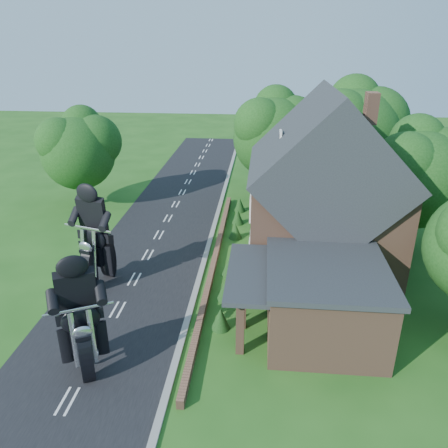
# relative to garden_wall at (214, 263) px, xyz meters

# --- Properties ---
(ground) EXTENTS (120.00, 120.00, 0.00)m
(ground) POSITION_rel_garden_wall_xyz_m (-4.30, -5.00, -0.20)
(ground) COLOR #205217
(ground) RESTS_ON ground
(road) EXTENTS (7.00, 80.00, 0.02)m
(road) POSITION_rel_garden_wall_xyz_m (-4.30, -5.00, -0.19)
(road) COLOR black
(road) RESTS_ON ground
(kerb) EXTENTS (0.30, 80.00, 0.12)m
(kerb) POSITION_rel_garden_wall_xyz_m (-0.65, -5.00, -0.14)
(kerb) COLOR gray
(kerb) RESTS_ON ground
(garden_wall) EXTENTS (0.30, 22.00, 0.40)m
(garden_wall) POSITION_rel_garden_wall_xyz_m (0.00, 0.00, 0.00)
(garden_wall) COLOR brown
(garden_wall) RESTS_ON ground
(house) EXTENTS (9.54, 8.64, 10.24)m
(house) POSITION_rel_garden_wall_xyz_m (6.19, 1.00, 4.14)
(house) COLOR brown
(house) RESTS_ON ground
(annex) EXTENTS (7.05, 5.94, 3.44)m
(annex) POSITION_rel_garden_wall_xyz_m (5.57, -5.80, 1.57)
(annex) COLOR brown
(annex) RESTS_ON ground
(tree_house_right) EXTENTS (6.51, 6.00, 8.40)m
(tree_house_right) POSITION_rel_garden_wall_xyz_m (12.35, 3.62, 4.99)
(tree_house_right) COLOR black
(tree_house_right) RESTS_ON ground
(tree_behind_house) EXTENTS (7.81, 7.20, 10.08)m
(tree_behind_house) POSITION_rel_garden_wall_xyz_m (9.88, 11.14, 6.03)
(tree_behind_house) COLOR black
(tree_behind_house) RESTS_ON ground
(tree_behind_left) EXTENTS (6.94, 6.40, 9.16)m
(tree_behind_left) POSITION_rel_garden_wall_xyz_m (3.86, 12.13, 5.53)
(tree_behind_left) COLOR black
(tree_behind_left) RESTS_ON ground
(tree_far_road) EXTENTS (6.08, 5.60, 7.84)m
(tree_far_road) POSITION_rel_garden_wall_xyz_m (-11.16, 9.11, 4.64)
(tree_far_road) COLOR black
(tree_far_road) RESTS_ON ground
(shrub_a) EXTENTS (0.90, 0.90, 1.10)m
(shrub_a) POSITION_rel_garden_wall_xyz_m (1.00, -6.00, 0.35)
(shrub_a) COLOR #133611
(shrub_a) RESTS_ON ground
(shrub_b) EXTENTS (0.90, 0.90, 1.10)m
(shrub_b) POSITION_rel_garden_wall_xyz_m (1.00, -3.50, 0.35)
(shrub_b) COLOR #133611
(shrub_b) RESTS_ON ground
(shrub_c) EXTENTS (0.90, 0.90, 1.10)m
(shrub_c) POSITION_rel_garden_wall_xyz_m (1.00, -1.00, 0.35)
(shrub_c) COLOR #133611
(shrub_c) RESTS_ON ground
(shrub_d) EXTENTS (0.90, 0.90, 1.10)m
(shrub_d) POSITION_rel_garden_wall_xyz_m (1.00, 4.00, 0.35)
(shrub_d) COLOR #133611
(shrub_d) RESTS_ON ground
(shrub_e) EXTENTS (0.90, 0.90, 1.10)m
(shrub_e) POSITION_rel_garden_wall_xyz_m (1.00, 6.50, 0.35)
(shrub_e) COLOR #133611
(shrub_e) RESTS_ON ground
(shrub_f) EXTENTS (0.90, 0.90, 1.10)m
(shrub_f) POSITION_rel_garden_wall_xyz_m (1.00, 9.00, 0.35)
(shrub_f) COLOR #133611
(shrub_f) RESTS_ON ground
(motorcycle_lead) EXTENTS (1.15, 1.74, 1.60)m
(motorcycle_lead) POSITION_rel_garden_wall_xyz_m (-4.17, -9.24, 0.60)
(motorcycle_lead) COLOR black
(motorcycle_lead) RESTS_ON ground
(motorcycle_follow) EXTENTS (0.97, 1.95, 1.76)m
(motorcycle_follow) POSITION_rel_garden_wall_xyz_m (-6.03, -2.58, 0.68)
(motorcycle_follow) COLOR black
(motorcycle_follow) RESTS_ON ground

